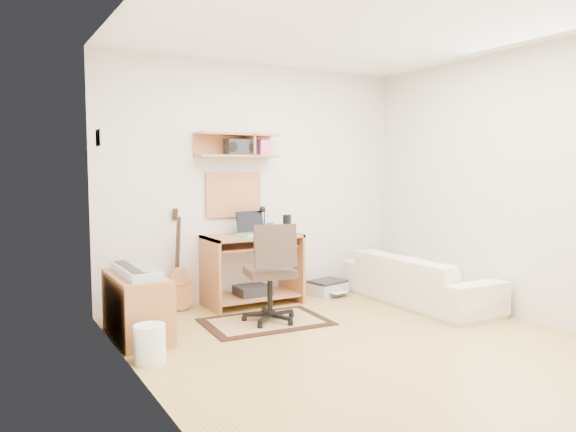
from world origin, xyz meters
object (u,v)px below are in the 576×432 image
task_chair (270,272)px  printer (327,287)px  desk (252,270)px  sofa (419,271)px  cabinet (137,306)px

task_chair → printer: size_ratio=2.34×
task_chair → printer: task_chair is taller
desk → task_chair: (-0.16, -0.71, 0.11)m
task_chair → printer: (1.12, 0.69, -0.40)m
sofa → printer: bearing=36.9°
cabinet → desk: bearing=21.9°
cabinet → printer: size_ratio=2.19×
task_chair → printer: bearing=45.3°
desk → sofa: desk is taller
desk → task_chair: bearing=-103.0°
desk → cabinet: bearing=-158.1°
cabinet → printer: (2.33, 0.54, -0.19)m
printer → sofa: (0.63, -0.84, 0.27)m
cabinet → printer: 2.40m
desk → sofa: (1.58, -0.85, -0.02)m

